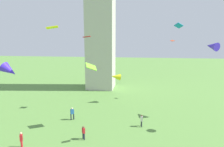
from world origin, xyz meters
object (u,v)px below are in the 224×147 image
Objects in this scene: kite_flying_3 at (179,26)px; kite_flying_7 at (52,27)px; person_0 at (21,139)px; person_2 at (142,120)px; kite_flying_0 at (91,67)px; kite_flying_6 at (116,77)px; kite_flying_1 at (212,46)px; kite_flying_4 at (10,70)px; person_1 at (84,132)px; kite_flying_2 at (87,37)px; person_4 at (72,113)px; kite_flying_5 at (172,41)px.

kite_flying_7 reaches higher than kite_flying_3.
person_0 is 1.10× the size of person_2.
kite_flying_3 is 0.57× the size of kite_flying_7.
kite_flying_0 reaches higher than person_2.
person_2 is 0.77× the size of kite_flying_6.
kite_flying_6 is (8.18, 16.82, 3.86)m from person_0.
kite_flying_1 reaches higher than kite_flying_4.
kite_flying_2 is at bearing -26.35° from person_1.
kite_flying_2 reaches higher than person_1.
kite_flying_1 reaches higher than kite_flying_6.
person_4 is at bearing -75.37° from kite_flying_4.
kite_flying_2 is 1.28× the size of kite_flying_3.
kite_flying_3 is at bearing -45.64° from kite_flying_2.
kite_flying_0 is at bearing 91.16° from person_2.
kite_flying_2 is (3.89, 13.23, 10.97)m from person_0.
kite_flying_0 is at bearing -32.75° from kite_flying_7.
kite_flying_2 is at bearing -72.40° from kite_flying_6.
person_1 is 0.76× the size of kite_flying_6.
person_4 reaches higher than person_0.
kite_flying_3 reaches higher than kite_flying_1.
kite_flying_7 is at bearing -33.74° from person_0.
person_1 is 15.79m from kite_flying_3.
kite_flying_0 is at bearing -32.34° from kite_flying_6.
person_0 is 0.84× the size of kite_flying_6.
kite_flying_2 is 15.87m from kite_flying_3.
kite_flying_2 is (-2.21, 10.48, 11.06)m from person_1.
kite_flying_2 is (1.02, 5.15, 10.95)m from person_4.
kite_flying_7 is at bearing 126.69° from kite_flying_3.
kite_flying_6 reaches higher than person_4.
kite_flying_2 is at bearing -49.57° from kite_flying_4.
kite_flying_0 is at bearing 125.67° from kite_flying_3.
kite_flying_2 is 0.60× the size of kite_flying_6.
kite_flying_1 is 11.15m from kite_flying_3.
kite_flying_1 is at bearing -7.72° from kite_flying_7.
person_0 is at bearing -133.94° from kite_flying_4.
kite_flying_2 is 1.44× the size of kite_flying_5.
person_0 is at bearing 31.18° from person_4.
kite_flying_6 reaches higher than person_2.
person_1 is 0.89× the size of person_4.
person_2 is 0.98× the size of kite_flying_0.
kite_flying_1 is at bearing 15.27° from kite_flying_3.
kite_flying_4 is 8.72m from kite_flying_7.
person_2 is at bearing -82.33° from kite_flying_4.
kite_flying_4 is (-18.49, -0.23, 6.35)m from person_2.
kite_flying_7 is at bearing -50.14° from kite_flying_0.
kite_flying_0 reaches higher than person_1.
kite_flying_6 is at bearing -160.48° from person_4.
person_2 is (6.75, 4.42, 0.00)m from person_1.
person_4 is 0.67× the size of kite_flying_4.
person_1 is at bearing -1.48° from kite_flying_1.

